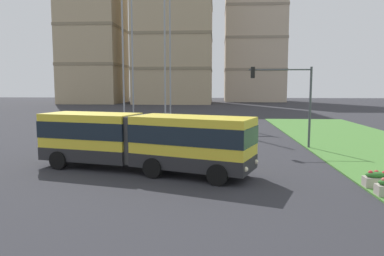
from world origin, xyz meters
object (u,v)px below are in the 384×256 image
Objects in this scene: apartment_tower_west at (93,30)px; apartment_tower_westcentre at (174,22)px; flower_planter_4 at (377,179)px; apartment_tower_centre at (255,26)px; car_white_van at (123,133)px; traffic_light_far_right at (289,92)px; articulated_bus at (143,140)px.

apartment_tower_westcentre is at bearing -0.35° from apartment_tower_west.
flower_planter_4 is 0.03× the size of apartment_tower_west.
apartment_tower_centre reaches higher than flower_planter_4.
flower_planter_4 is 82.43m from apartment_tower_westcentre.
apartment_tower_west reaches higher than flower_planter_4.
car_white_van is 0.77× the size of traffic_light_far_right.
articulated_bus is at bearing -84.81° from apartment_tower_westcentre.
apartment_tower_westcentre is (20.73, -0.13, 1.75)m from apartment_tower_west.
apartment_tower_west is (-38.55, 78.12, 18.10)m from flower_planter_4.
apartment_tower_centre reaches higher than articulated_bus.
apartment_tower_westcentre is at bearing 95.19° from articulated_bus.
traffic_light_far_right reaches higher than articulated_bus.
car_white_van is at bearing 109.75° from articulated_bus.
traffic_light_far_right is 0.14× the size of apartment_tower_centre.
flower_planter_4 is 88.98m from apartment_tower_west.
apartment_tower_westcentre reaches higher than articulated_bus.
car_white_van is 68.19m from apartment_tower_westcentre.
car_white_van is at bearing -69.87° from apartment_tower_west.
apartment_tower_westcentre is (-15.92, 67.48, 16.19)m from traffic_light_far_right.
traffic_light_far_right is at bearing 100.30° from flower_planter_4.
traffic_light_far_right is at bearing -61.54° from apartment_tower_west.
car_white_van is 71.87m from apartment_tower_west.
apartment_tower_westcentre is (-6.84, 75.30, 18.62)m from articulated_bus.
traffic_light_far_right is at bearing -9.95° from car_white_van.
articulated_bus is 2.04× the size of traffic_light_far_right.
articulated_bus is 91.40m from apartment_tower_centre.
apartment_tower_west is (-23.96, 65.38, 17.77)m from car_white_van.
traffic_light_far_right is 0.14× the size of apartment_tower_westcentre.
car_white_van is at bearing 170.05° from traffic_light_far_right.
articulated_bus is 0.29× the size of apartment_tower_westcentre.
car_white_van reaches higher than flower_planter_4.
articulated_bus is 0.32× the size of apartment_tower_west.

